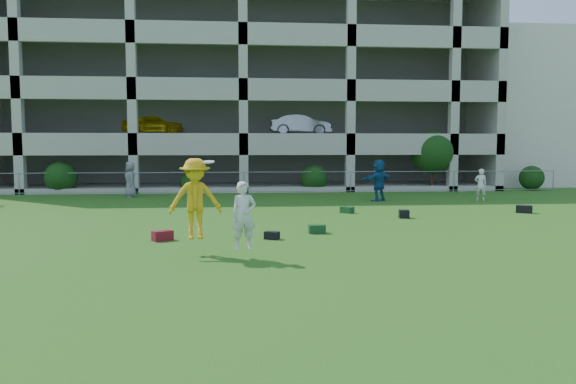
{
  "coord_description": "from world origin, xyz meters",
  "views": [
    {
      "loc": [
        -0.37,
        -12.08,
        2.69
      ],
      "look_at": [
        1.0,
        3.0,
        1.4
      ],
      "focal_mm": 35.0,
      "sensor_mm": 36.0,
      "label": 1
    }
  ],
  "objects": [
    {
      "name": "bag_black_b",
      "position": [
        0.6,
        3.65,
        0.11
      ],
      "size": [
        0.47,
        0.41,
        0.22
      ],
      "primitive_type": "cube",
      "rotation": [
        0.0,
        0.0,
        -0.48
      ],
      "color": "black",
      "rests_on": "ground"
    },
    {
      "name": "fence",
      "position": [
        0.0,
        19.0,
        0.61
      ],
      "size": [
        36.06,
        0.06,
        1.2
      ],
      "color": "gray",
      "rests_on": "ground"
    },
    {
      "name": "bag_red_a",
      "position": [
        -2.47,
        3.7,
        0.14
      ],
      "size": [
        0.63,
        0.54,
        0.28
      ],
      "primitive_type": "cube",
      "rotation": [
        0.0,
        0.0,
        0.55
      ],
      "color": "#5B0F11",
      "rests_on": "ground"
    },
    {
      "name": "frisbee_contest",
      "position": [
        -1.19,
        1.44,
        1.32
      ],
      "size": [
        2.15,
        1.29,
        2.13
      ],
      "color": "gold",
      "rests_on": "ground"
    },
    {
      "name": "bag_black_e",
      "position": [
        10.86,
        8.88,
        0.15
      ],
      "size": [
        0.67,
        0.54,
        0.3
      ],
      "primitive_type": "cube",
      "rotation": [
        0.0,
        0.0,
        -0.47
      ],
      "color": "black",
      "rests_on": "ground"
    },
    {
      "name": "bystander_d",
      "position": [
        6.33,
        14.01,
        0.99
      ],
      "size": [
        1.85,
        1.5,
        1.98
      ],
      "primitive_type": "imported",
      "rotation": [
        0.0,
        0.0,
        3.72
      ],
      "color": "navy",
      "rests_on": "ground"
    },
    {
      "name": "parking_garage",
      "position": [
        -0.0,
        27.7,
        6.01
      ],
      "size": [
        30.0,
        14.0,
        12.0
      ],
      "color": "#9E998C",
      "rests_on": "ground"
    },
    {
      "name": "stucco_building",
      "position": [
        23.0,
        28.0,
        5.0
      ],
      "size": [
        16.0,
        14.0,
        10.0
      ],
      "primitive_type": "cube",
      "color": "beige",
      "rests_on": "ground"
    },
    {
      "name": "bystander_e",
      "position": [
        11.24,
        13.72,
        0.77
      ],
      "size": [
        0.65,
        0.53,
        1.53
      ],
      "primitive_type": "imported",
      "rotation": [
        0.0,
        0.0,
        2.79
      ],
      "color": "silver",
      "rests_on": "ground"
    },
    {
      "name": "ground",
      "position": [
        0.0,
        0.0,
        0.0
      ],
      "size": [
        100.0,
        100.0,
        0.0
      ],
      "primitive_type": "plane",
      "color": "#235114",
      "rests_on": "ground"
    },
    {
      "name": "crate_d",
      "position": [
        5.7,
        7.81,
        0.15
      ],
      "size": [
        0.39,
        0.39,
        0.3
      ],
      "primitive_type": "cube",
      "rotation": [
        0.0,
        0.0,
        -0.14
      ],
      "color": "black",
      "rests_on": "ground"
    },
    {
      "name": "bystander_c",
      "position": [
        -5.79,
        17.01,
        0.91
      ],
      "size": [
        0.89,
        1.05,
        1.81
      ],
      "primitive_type": "imported",
      "rotation": [
        0.0,
        0.0,
        -1.14
      ],
      "color": "slate",
      "rests_on": "ground"
    },
    {
      "name": "bag_green_c",
      "position": [
        2.03,
        4.62,
        0.13
      ],
      "size": [
        0.5,
        0.36,
        0.26
      ],
      "primitive_type": "cube",
      "rotation": [
        0.0,
        0.0,
        0.01
      ],
      "color": "#153A1D",
      "rests_on": "ground"
    },
    {
      "name": "bag_green_g",
      "position": [
        3.92,
        9.48,
        0.12
      ],
      "size": [
        0.56,
        0.57,
        0.25
      ],
      "primitive_type": "cube",
      "rotation": [
        0.0,
        0.0,
        -0.8
      ],
      "color": "#143915",
      "rests_on": "ground"
    },
    {
      "name": "shrub_row",
      "position": [
        4.59,
        19.7,
        1.51
      ],
      "size": [
        34.38,
        2.52,
        3.5
      ],
      "color": "#163D11",
      "rests_on": "ground"
    }
  ]
}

